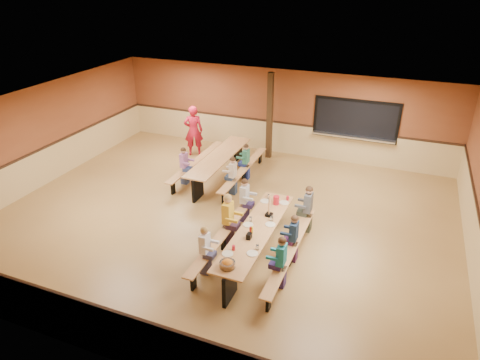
% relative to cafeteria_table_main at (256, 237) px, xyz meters
% --- Properties ---
extents(ground, '(12.00, 12.00, 0.00)m').
position_rel_cafeteria_table_main_xyz_m(ground, '(-1.39, 1.30, -0.53)').
color(ground, olive).
rests_on(ground, ground).
extents(room_envelope, '(12.04, 10.04, 3.02)m').
position_rel_cafeteria_table_main_xyz_m(room_envelope, '(-1.39, 1.30, 0.16)').
color(room_envelope, brown).
rests_on(room_envelope, ground).
extents(kitchen_pass_through, '(2.78, 0.28, 1.38)m').
position_rel_cafeteria_table_main_xyz_m(kitchen_pass_through, '(1.21, 6.26, 0.96)').
color(kitchen_pass_through, black).
rests_on(kitchen_pass_through, ground).
extents(structural_post, '(0.18, 0.18, 3.00)m').
position_rel_cafeteria_table_main_xyz_m(structural_post, '(-1.59, 5.70, 0.97)').
color(structural_post, black).
rests_on(structural_post, ground).
extents(cafeteria_table_main, '(1.91, 3.70, 0.74)m').
position_rel_cafeteria_table_main_xyz_m(cafeteria_table_main, '(0.00, 0.00, 0.00)').
color(cafeteria_table_main, '#BE834B').
rests_on(cafeteria_table_main, ground).
extents(cafeteria_table_second, '(1.91, 3.70, 0.74)m').
position_rel_cafeteria_table_main_xyz_m(cafeteria_table_second, '(-2.52, 3.55, 0.00)').
color(cafeteria_table_second, '#BE834B').
rests_on(cafeteria_table_second, ground).
extents(seated_child_white_left, '(0.35, 0.28, 1.17)m').
position_rel_cafeteria_table_main_xyz_m(seated_child_white_left, '(-0.82, -0.97, 0.06)').
color(seated_child_white_left, white).
rests_on(seated_child_white_left, ground).
extents(seated_adult_yellow, '(0.42, 0.34, 1.31)m').
position_rel_cafeteria_table_main_xyz_m(seated_adult_yellow, '(-0.82, 0.29, 0.13)').
color(seated_adult_yellow, yellow).
rests_on(seated_adult_yellow, ground).
extents(seated_child_grey_left, '(0.37, 0.30, 1.21)m').
position_rel_cafeteria_table_main_xyz_m(seated_child_grey_left, '(-0.82, 1.38, 0.08)').
color(seated_child_grey_left, silver).
rests_on(seated_child_grey_left, ground).
extents(seated_child_teal_right, '(0.36, 0.30, 1.20)m').
position_rel_cafeteria_table_main_xyz_m(seated_child_teal_right, '(0.83, -0.77, 0.07)').
color(seated_child_teal_right, teal).
rests_on(seated_child_teal_right, ground).
extents(seated_child_navy_right, '(0.35, 0.29, 1.17)m').
position_rel_cafeteria_table_main_xyz_m(seated_child_navy_right, '(0.83, 0.18, 0.06)').
color(seated_child_navy_right, '#1A2E4D').
rests_on(seated_child_navy_right, ground).
extents(seated_child_char_right, '(0.39, 0.32, 1.25)m').
position_rel_cafeteria_table_main_xyz_m(seated_child_char_right, '(0.83, 1.51, 0.10)').
color(seated_child_char_right, '#4B4F55').
rests_on(seated_child_char_right, ground).
extents(seated_child_purple_sec, '(0.36, 0.29, 1.18)m').
position_rel_cafeteria_table_main_xyz_m(seated_child_purple_sec, '(-3.35, 2.74, 0.07)').
color(seated_child_purple_sec, '#9B5F9C').
rests_on(seated_child_purple_sec, ground).
extents(seated_child_green_sec, '(0.35, 0.28, 1.16)m').
position_rel_cafeteria_table_main_xyz_m(seated_child_green_sec, '(-1.70, 3.74, 0.06)').
color(seated_child_green_sec, '#2F795F').
rests_on(seated_child_green_sec, ground).
extents(seated_child_tan_sec, '(0.34, 0.28, 1.16)m').
position_rel_cafeteria_table_main_xyz_m(seated_child_tan_sec, '(-1.70, 2.68, 0.05)').
color(seated_child_tan_sec, beige).
rests_on(seated_child_tan_sec, ground).
extents(standing_woman, '(0.79, 0.69, 1.81)m').
position_rel_cafeteria_table_main_xyz_m(standing_woman, '(-4.13, 4.90, 0.38)').
color(standing_woman, '#B01429').
rests_on(standing_woman, ground).
extents(punch_pitcher, '(0.16, 0.16, 0.22)m').
position_rel_cafeteria_table_main_xyz_m(punch_pitcher, '(0.07, 1.27, 0.32)').
color(punch_pitcher, red).
rests_on(punch_pitcher, cafeteria_table_main).
extents(chip_bowl, '(0.32, 0.32, 0.15)m').
position_rel_cafeteria_table_main_xyz_m(chip_bowl, '(-0.07, -1.50, 0.29)').
color(chip_bowl, orange).
rests_on(chip_bowl, cafeteria_table_main).
extents(napkin_dispenser, '(0.10, 0.14, 0.13)m').
position_rel_cafeteria_table_main_xyz_m(napkin_dispenser, '(-0.02, -0.41, 0.28)').
color(napkin_dispenser, black).
rests_on(napkin_dispenser, cafeteria_table_main).
extents(condiment_mustard, '(0.06, 0.06, 0.17)m').
position_rel_cafeteria_table_main_xyz_m(condiment_mustard, '(-0.04, -0.20, 0.30)').
color(condiment_mustard, yellow).
rests_on(condiment_mustard, cafeteria_table_main).
extents(condiment_ketchup, '(0.06, 0.06, 0.17)m').
position_rel_cafeteria_table_main_xyz_m(condiment_ketchup, '(-0.06, -0.21, 0.30)').
color(condiment_ketchup, '#B2140F').
rests_on(condiment_ketchup, cafeteria_table_main).
extents(table_paddle, '(0.16, 0.16, 0.56)m').
position_rel_cafeteria_table_main_xyz_m(table_paddle, '(0.08, 0.67, 0.35)').
color(table_paddle, black).
rests_on(table_paddle, cafeteria_table_main).
extents(place_settings, '(0.65, 3.30, 0.11)m').
position_rel_cafeteria_table_main_xyz_m(place_settings, '(0.00, 0.00, 0.27)').
color(place_settings, beige).
rests_on(place_settings, cafeteria_table_main).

